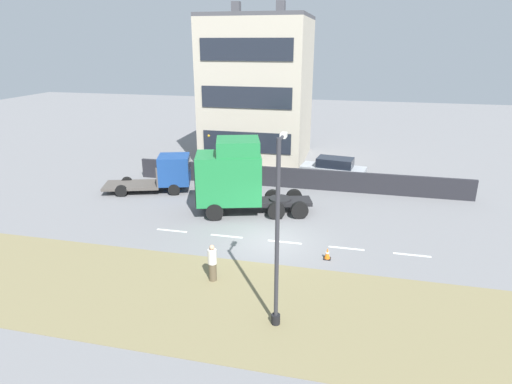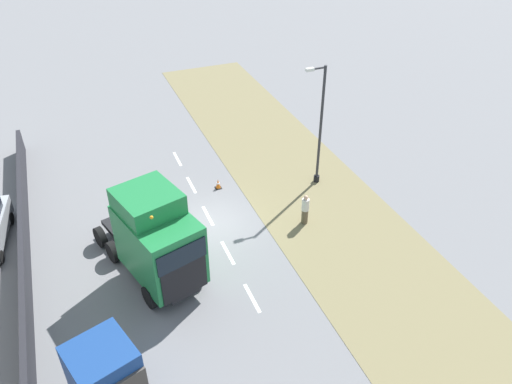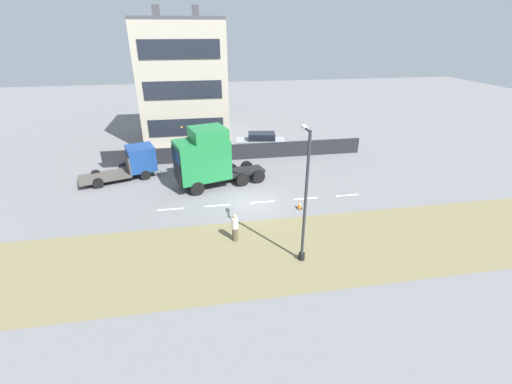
% 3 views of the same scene
% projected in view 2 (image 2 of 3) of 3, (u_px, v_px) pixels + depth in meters
% --- Properties ---
extents(ground_plane, '(120.00, 120.00, 0.00)m').
position_uv_depth(ground_plane, '(212.00, 223.00, 26.09)').
color(ground_plane, slate).
rests_on(ground_plane, ground).
extents(grass_verge, '(7.00, 44.00, 0.01)m').
position_uv_depth(grass_verge, '(314.00, 198.00, 27.95)').
color(grass_verge, olive).
rests_on(grass_verge, ground).
extents(lane_markings, '(0.16, 14.60, 0.00)m').
position_uv_depth(lane_markings, '(208.00, 216.00, 26.63)').
color(lane_markings, white).
rests_on(lane_markings, ground).
extents(boundary_wall, '(0.25, 24.00, 1.45)m').
position_uv_depth(boundary_wall, '(24.00, 256.00, 22.90)').
color(boundary_wall, '#232328').
rests_on(boundary_wall, ground).
extents(lorry_cab, '(4.30, 7.24, 4.77)m').
position_uv_depth(lorry_cab, '(156.00, 239.00, 21.41)').
color(lorry_cab, black).
rests_on(lorry_cab, ground).
extents(flatbed_truck, '(3.78, 6.30, 2.55)m').
position_uv_depth(flatbed_truck, '(111.00, 384.00, 16.72)').
color(flatbed_truck, navy).
rests_on(flatbed_truck, ground).
extents(lamp_post, '(1.29, 0.33, 7.08)m').
position_uv_depth(lamp_post, '(319.00, 132.00, 27.52)').
color(lamp_post, black).
rests_on(lamp_post, ground).
extents(pedestrian, '(0.39, 0.39, 1.73)m').
position_uv_depth(pedestrian, '(305.00, 210.00, 25.66)').
color(pedestrian, brown).
rests_on(pedestrian, ground).
extents(traffic_cone_lead, '(0.36, 0.36, 0.58)m').
position_uv_depth(traffic_cone_lead, '(218.00, 184.00, 28.65)').
color(traffic_cone_lead, black).
rests_on(traffic_cone_lead, ground).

